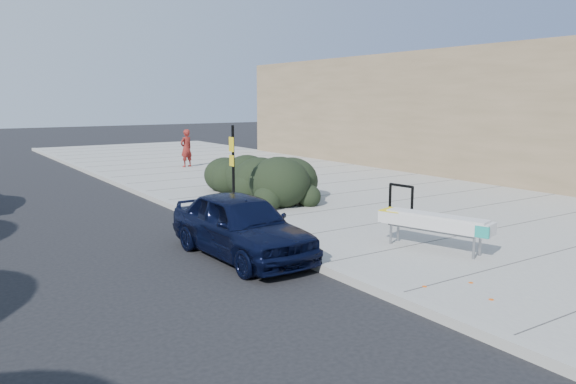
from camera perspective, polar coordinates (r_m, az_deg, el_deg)
name	(u,v)px	position (r m, az deg, el deg)	size (l,w,h in m)	color
ground	(322,271)	(10.74, 3.51, -8.02)	(120.00, 120.00, 0.00)	black
sidewalk_near	(368,199)	(17.95, 8.12, -0.72)	(11.20, 50.00, 0.15)	gray
curb_near	(207,220)	(14.87, -8.22, -2.81)	(0.22, 50.00, 0.17)	#9E9E99
bench	(434,223)	(11.87, 14.64, -3.02)	(1.14, 2.44, 0.72)	gray
bike_rack	(401,201)	(13.80, 11.39, -0.92)	(0.16, 0.71, 1.04)	black
sign_post	(233,164)	(14.99, -5.64, 2.87)	(0.09, 0.28, 2.38)	black
hedge	(263,169)	(17.83, -2.52, 2.33)	(2.29, 4.58, 1.72)	black
sedan_navy	(241,225)	(11.52, -4.77, -3.38)	(1.58, 3.92, 1.33)	black
pedestrian	(186,148)	(25.92, -10.30, 4.40)	(0.62, 0.41, 1.70)	maroon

